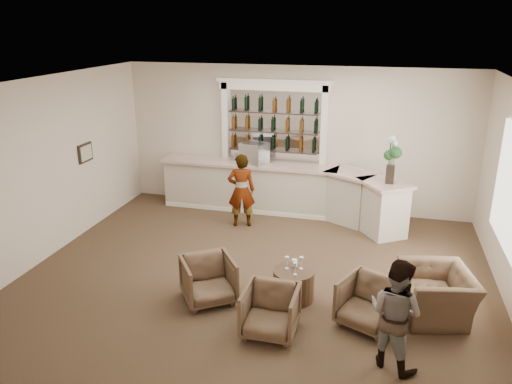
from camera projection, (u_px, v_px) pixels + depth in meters
ground at (258, 275)px, 8.74m from camera, size 8.00×8.00×0.00m
room_shell at (277, 136)px, 8.59m from camera, size 8.04×7.02×3.32m
bar_counter at (283, 190)px, 11.34m from camera, size 5.72×1.80×1.14m
back_bar_alcove at (274, 122)px, 11.32m from camera, size 2.64×0.25×3.00m
cocktail_table at (293, 284)px, 7.92m from camera, size 0.66×0.66×0.50m
sommelier at (241, 190)px, 10.61m from camera, size 0.67×0.54×1.60m
guest at (395, 314)px, 6.24m from camera, size 0.91×0.86×1.49m
armchair_left at (209, 280)px, 7.84m from camera, size 1.09×1.10×0.72m
armchair_center at (270, 311)px, 7.02m from camera, size 0.76×0.78×0.70m
armchair_right at (369, 303)px, 7.21m from camera, size 1.02×1.03×0.72m
armchair_far at (436, 294)px, 7.45m from camera, size 1.20×1.30×0.72m
espresso_machine at (254, 153)px, 11.28m from camera, size 0.67×0.62×0.48m
flower_vase at (392, 157)px, 9.81m from camera, size 0.25×0.25×0.97m
wine_glass_bar_left at (234, 157)px, 11.47m from camera, size 0.07×0.07×0.21m
wine_glass_bar_right at (246, 158)px, 11.38m from camera, size 0.07×0.07×0.21m
wine_glass_tbl_a at (287, 263)px, 7.86m from camera, size 0.07×0.07×0.21m
wine_glass_tbl_b at (301, 263)px, 7.86m from camera, size 0.07×0.07×0.21m
wine_glass_tbl_c at (295, 269)px, 7.68m from camera, size 0.07×0.07×0.21m
napkin_holder at (294, 263)px, 7.96m from camera, size 0.08×0.08×0.12m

